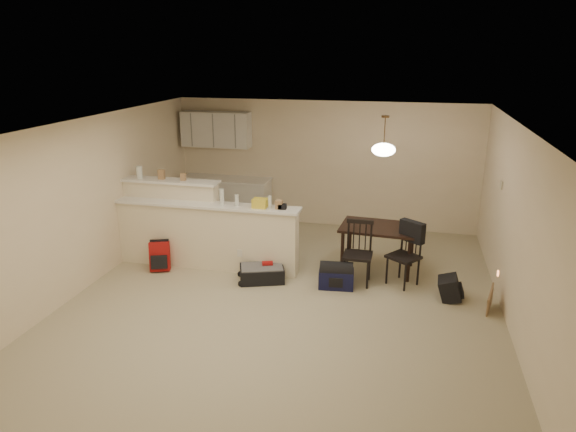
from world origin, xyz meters
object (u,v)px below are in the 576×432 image
(dining_table, at_px, (379,232))
(red_backpack, at_px, (160,256))
(dining_chair_near, at_px, (358,254))
(pendant_lamp, at_px, (384,149))
(dining_chair_far, at_px, (404,255))
(suitcase, at_px, (262,274))
(navy_duffel, at_px, (336,279))
(black_daypack, at_px, (450,288))

(dining_table, height_order, red_backpack, dining_table)
(dining_chair_near, distance_m, red_backpack, 3.19)
(pendant_lamp, bearing_deg, dining_chair_far, -49.23)
(suitcase, relative_size, navy_duffel, 1.30)
(dining_chair_near, distance_m, suitcase, 1.51)
(dining_table, xyz_separation_m, black_daypack, (1.08, -0.81, -0.49))
(dining_table, height_order, suitcase, dining_table)
(red_backpack, height_order, black_daypack, red_backpack)
(suitcase, distance_m, red_backpack, 1.73)
(pendant_lamp, height_order, dining_chair_far, pendant_lamp)
(dining_chair_far, relative_size, suitcase, 1.43)
(suitcase, xyz_separation_m, black_daypack, (2.80, 0.02, 0.05))
(pendant_lamp, relative_size, dining_chair_far, 0.64)
(dining_chair_near, distance_m, dining_chair_far, 0.69)
(pendant_lamp, bearing_deg, suitcase, -153.99)
(pendant_lamp, relative_size, red_backpack, 1.31)
(dining_chair_far, distance_m, suitcase, 2.18)
(dining_table, xyz_separation_m, navy_duffel, (-0.56, -0.81, -0.52))
(dining_table, bearing_deg, suitcase, -149.69)
(pendant_lamp, height_order, suitcase, pendant_lamp)
(suitcase, distance_m, navy_duffel, 1.16)
(black_daypack, bearing_deg, dining_chair_far, 66.81)
(red_backpack, relative_size, navy_duffel, 0.91)
(dining_table, height_order, navy_duffel, dining_table)
(dining_chair_near, height_order, navy_duffel, dining_chair_near)
(dining_chair_near, height_order, dining_chair_far, dining_chair_near)
(pendant_lamp, bearing_deg, dining_table, 45.00)
(dining_chair_far, xyz_separation_m, navy_duffel, (-0.96, -0.34, -0.34))
(dining_table, bearing_deg, dining_chair_far, -44.92)
(dining_chair_far, relative_size, navy_duffel, 1.85)
(dining_table, relative_size, navy_duffel, 2.42)
(navy_duffel, bearing_deg, red_backpack, 173.99)
(red_backpack, distance_m, black_daypack, 4.53)
(dining_chair_near, height_order, red_backpack, dining_chair_near)
(navy_duffel, bearing_deg, black_daypack, -6.01)
(pendant_lamp, xyz_separation_m, red_backpack, (-3.44, -0.81, -1.75))
(red_backpack, bearing_deg, dining_chair_far, -14.81)
(dining_chair_far, xyz_separation_m, red_backpack, (-3.85, -0.34, -0.24))
(pendant_lamp, xyz_separation_m, suitcase, (-1.71, -0.84, -1.88))
(pendant_lamp, xyz_separation_m, navy_duffel, (-0.56, -0.81, -1.85))
(navy_duffel, xyz_separation_m, black_daypack, (1.64, 0.00, 0.02))
(pendant_lamp, xyz_separation_m, dining_chair_near, (-0.27, -0.59, -1.50))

